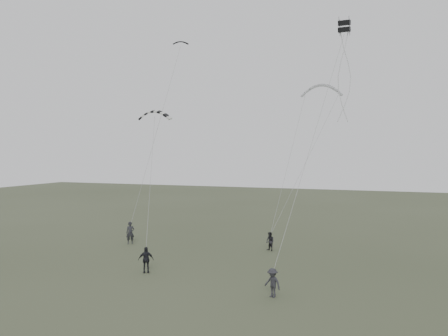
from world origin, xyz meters
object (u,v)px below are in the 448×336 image
(flyer_right, at_px, (270,241))
(flyer_far, at_px, (272,283))
(kite_dark_small, at_px, (181,42))
(flyer_center, at_px, (146,260))
(kite_striped, at_px, (155,111))
(kite_box, at_px, (344,26))
(flyer_left, at_px, (130,233))
(kite_pale_large, at_px, (322,85))

(flyer_right, height_order, flyer_far, flyer_far)
(kite_dark_small, bearing_deg, flyer_center, -92.64)
(kite_dark_small, relative_size, kite_striped, 0.51)
(kite_striped, xyz_separation_m, kite_box, (15.85, -3.05, 4.80))
(flyer_center, distance_m, kite_box, 20.31)
(flyer_left, relative_size, flyer_center, 1.13)
(kite_dark_small, distance_m, kite_box, 17.20)
(flyer_left, height_order, kite_dark_small, kite_dark_small)
(flyer_far, relative_size, kite_pale_large, 0.43)
(flyer_center, relative_size, kite_dark_small, 1.21)
(kite_pale_large, height_order, kite_box, kite_box)
(kite_dark_small, height_order, kite_box, kite_dark_small)
(flyer_left, height_order, flyer_right, flyer_left)
(flyer_center, bearing_deg, kite_pale_large, 28.91)
(kite_dark_small, bearing_deg, flyer_right, -33.87)
(flyer_left, relative_size, flyer_far, 1.21)
(flyer_center, bearing_deg, flyer_left, 97.49)
(flyer_right, height_order, flyer_center, flyer_center)
(kite_pale_large, xyz_separation_m, kite_striped, (-12.90, -8.33, -2.73))
(flyer_center, bearing_deg, kite_dark_small, 73.93)
(kite_pale_large, bearing_deg, kite_box, -81.30)
(flyer_center, height_order, kite_striped, kite_striped)
(flyer_left, distance_m, kite_striped, 10.84)
(flyer_left, xyz_separation_m, flyer_right, (12.20, 1.55, -0.21))
(flyer_far, relative_size, kite_box, 2.13)
(flyer_far, relative_size, kite_striped, 0.58)
(kite_pale_large, xyz_separation_m, kite_box, (2.94, -11.37, 2.08))
(flyer_right, height_order, kite_dark_small, kite_dark_small)
(flyer_right, bearing_deg, kite_striped, -138.47)
(kite_pale_large, bearing_deg, kite_dark_small, -167.77)
(flyer_right, xyz_separation_m, kite_pale_large, (3.14, 6.85, 13.49))
(flyer_center, xyz_separation_m, kite_dark_small, (-3.11, 11.92, 17.52))
(flyer_far, xyz_separation_m, kite_pale_large, (0.24, 17.95, 13.46))
(flyer_left, relative_size, kite_box, 2.58)
(flyer_center, relative_size, kite_box, 2.29)
(kite_dark_small, relative_size, kite_pale_large, 0.38)
(kite_pale_large, bearing_deg, flyer_right, -120.44)
(flyer_center, distance_m, kite_dark_small, 21.42)
(kite_striped, bearing_deg, flyer_right, -4.87)
(kite_dark_small, height_order, kite_striped, kite_dark_small)
(flyer_left, relative_size, kite_dark_small, 1.36)
(flyer_left, bearing_deg, flyer_center, -81.52)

